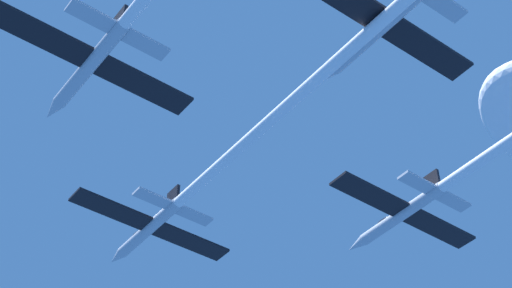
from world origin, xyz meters
The scene contains 1 object.
jet_lead centered at (-0.52, -17.26, -0.09)m, with size 16.05×56.87×2.66m.
Camera 1 is at (-30.85, -57.03, -45.53)m, focal length 59.18 mm.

